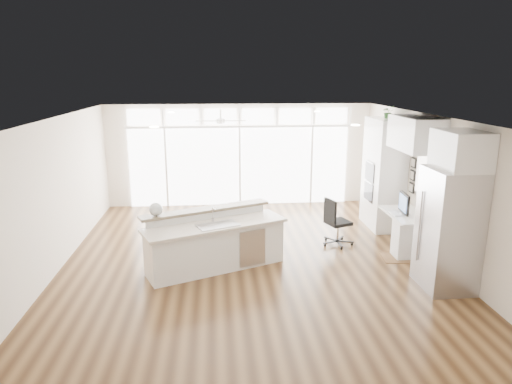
{
  "coord_description": "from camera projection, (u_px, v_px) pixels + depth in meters",
  "views": [
    {
      "loc": [
        -0.62,
        -8.05,
        3.43
      ],
      "look_at": [
        0.14,
        0.6,
        1.2
      ],
      "focal_mm": 32.0,
      "sensor_mm": 36.0,
      "label": 1
    }
  ],
  "objects": [
    {
      "name": "wall_front",
      "position": [
        282.0,
        293.0,
        4.48
      ],
      "size": [
        7.0,
        0.04,
        2.7
      ],
      "primitive_type": "cube",
      "color": "silver",
      "rests_on": "floor"
    },
    {
      "name": "glass_wall",
      "position": [
        240.0,
        166.0,
        12.21
      ],
      "size": [
        5.8,
        0.06,
        2.08
      ],
      "primitive_type": "cube",
      "color": "white",
      "rests_on": "wall_back"
    },
    {
      "name": "refrigerator",
      "position": [
        449.0,
        230.0,
        7.39
      ],
      "size": [
        0.76,
        0.9,
        2.0
      ],
      "primitive_type": "cube",
      "color": "#B1B1B6",
      "rests_on": "floor"
    },
    {
      "name": "oven_cabinet",
      "position": [
        384.0,
        174.0,
        10.37
      ],
      "size": [
        0.64,
        1.2,
        2.5
      ],
      "primitive_type": "cube",
      "color": "white",
      "rests_on": "floor"
    },
    {
      "name": "potted_plant",
      "position": [
        388.0,
        113.0,
        10.03
      ],
      "size": [
        0.28,
        0.3,
        0.22
      ],
      "primitive_type": "imported",
      "rotation": [
        0.0,
        0.0,
        -0.07
      ],
      "color": "#2F622A",
      "rests_on": "oven_cabinet"
    },
    {
      "name": "fishbowl",
      "position": [
        156.0,
        209.0,
        7.98
      ],
      "size": [
        0.32,
        0.32,
        0.24
      ],
      "primitive_type": "sphere",
      "rotation": [
        0.0,
        0.0,
        0.47
      ],
      "color": "silver",
      "rests_on": "kitchen_island"
    },
    {
      "name": "recessed_lights",
      "position": [
        250.0,
        118.0,
        8.2
      ],
      "size": [
        3.4,
        3.0,
        0.02
      ],
      "primitive_type": "cube",
      "color": "white",
      "rests_on": "ceiling"
    },
    {
      "name": "monitor",
      "position": [
        404.0,
        203.0,
        8.98
      ],
      "size": [
        0.13,
        0.54,
        0.45
      ],
      "primitive_type": "cube",
      "rotation": [
        0.0,
        0.0,
        -0.09
      ],
      "color": "black",
      "rests_on": "desk_nook"
    },
    {
      "name": "wall_back",
      "position": [
        240.0,
        155.0,
        12.2
      ],
      "size": [
        7.0,
        0.04,
        2.7
      ],
      "primitive_type": "cube",
      "color": "silver",
      "rests_on": "floor"
    },
    {
      "name": "fridge_cabinet",
      "position": [
        461.0,
        150.0,
        7.07
      ],
      "size": [
        0.64,
        0.9,
        0.6
      ],
      "primitive_type": "cube",
      "color": "white",
      "rests_on": "wall_right"
    },
    {
      "name": "ceiling_fan",
      "position": [
        221.0,
        117.0,
        10.72
      ],
      "size": [
        1.16,
        1.16,
        0.32
      ],
      "primitive_type": "cube",
      "color": "white",
      "rests_on": "ceiling"
    },
    {
      "name": "desk_window",
      "position": [
        427.0,
        175.0,
        8.87
      ],
      "size": [
        0.04,
        0.85,
        0.85
      ],
      "primitive_type": "cube",
      "color": "white",
      "rests_on": "wall_right"
    },
    {
      "name": "desk_nook",
      "position": [
        406.0,
        232.0,
        9.14
      ],
      "size": [
        0.72,
        1.3,
        0.76
      ],
      "primitive_type": "cube",
      "color": "white",
      "rests_on": "floor"
    },
    {
      "name": "keyboard",
      "position": [
        395.0,
        214.0,
        9.02
      ],
      "size": [
        0.14,
        0.34,
        0.02
      ],
      "primitive_type": "cube",
      "rotation": [
        0.0,
        0.0,
        -0.04
      ],
      "color": "white",
      "rests_on": "desk_nook"
    },
    {
      "name": "transom_row",
      "position": [
        239.0,
        116.0,
        11.88
      ],
      "size": [
        5.9,
        0.06,
        0.4
      ],
      "primitive_type": "cube",
      "color": "white",
      "rests_on": "wall_back"
    },
    {
      "name": "wall_left",
      "position": [
        54.0,
        196.0,
        8.04
      ],
      "size": [
        0.04,
        8.0,
        2.7
      ],
      "primitive_type": "cube",
      "color": "silver",
      "rests_on": "floor"
    },
    {
      "name": "rug",
      "position": [
        403.0,
        257.0,
        8.82
      ],
      "size": [
        0.88,
        0.68,
        0.01
      ],
      "primitive_type": "cube",
      "rotation": [
        0.0,
        0.0,
        -0.1
      ],
      "color": "#3C2413",
      "rests_on": "floor"
    },
    {
      "name": "office_chair",
      "position": [
        338.0,
        222.0,
        9.39
      ],
      "size": [
        0.64,
        0.62,
        0.98
      ],
      "primitive_type": "cube",
      "rotation": [
        0.0,
        0.0,
        0.34
      ],
      "color": "black",
      "rests_on": "floor"
    },
    {
      "name": "kitchen_island",
      "position": [
        216.0,
        241.0,
        8.23
      ],
      "size": [
        2.77,
        1.92,
        1.03
      ],
      "primitive_type": "cube",
      "rotation": [
        0.0,
        0.0,
        0.4
      ],
      "color": "white",
      "rests_on": "floor"
    },
    {
      "name": "wall_right",
      "position": [
        435.0,
        188.0,
        8.64
      ],
      "size": [
        0.04,
        8.0,
        2.7
      ],
      "primitive_type": "cube",
      "color": "silver",
      "rests_on": "floor"
    },
    {
      "name": "upper_cabinets",
      "position": [
        416.0,
        134.0,
        8.65
      ],
      "size": [
        0.64,
        1.3,
        0.64
      ],
      "primitive_type": "cube",
      "color": "white",
      "rests_on": "wall_right"
    },
    {
      "name": "ceiling",
      "position": [
        251.0,
        118.0,
        8.0
      ],
      "size": [
        7.0,
        8.0,
        0.02
      ],
      "primitive_type": "cube",
      "color": "white",
      "rests_on": "wall_back"
    },
    {
      "name": "floor",
      "position": [
        251.0,
        261.0,
        8.68
      ],
      "size": [
        7.0,
        8.0,
        0.02
      ],
      "primitive_type": "cube",
      "color": "#3A2412",
      "rests_on": "ground"
    },
    {
      "name": "framed_photos",
      "position": [
        413.0,
        175.0,
        9.51
      ],
      "size": [
        0.06,
        0.22,
        0.8
      ],
      "primitive_type": "cube",
      "color": "black",
      "rests_on": "wall_right"
    }
  ]
}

